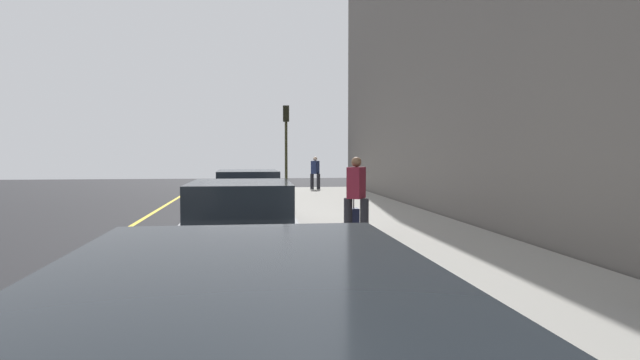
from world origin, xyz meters
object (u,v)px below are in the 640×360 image
Objects in this scene: pedestrian_navy_coat at (315,172)px; parked_car_silver at (241,227)px; parked_car_navy at (248,198)px; rolling_suitcase at (354,220)px; pedestrian_burgundy_coat at (356,193)px; traffic_light_pole at (286,134)px.

parked_car_silver is at bearing 169.49° from pedestrian_navy_coat.
pedestrian_navy_coat is (12.58, -3.36, 0.28)m from parked_car_navy.
pedestrian_navy_coat is 15.16m from rolling_suitcase.
pedestrian_burgundy_coat is 1.05× the size of pedestrian_navy_coat.
traffic_light_pole is 11.80m from rolling_suitcase.
pedestrian_burgundy_coat reaches higher than rolling_suitcase.
parked_car_silver reaches higher than rolling_suitcase.
traffic_light_pole is (-3.60, 1.72, 1.80)m from pedestrian_navy_coat.
traffic_light_pole is (14.89, -1.71, 2.07)m from parked_car_silver.
rolling_suitcase is at bearing -135.90° from parked_car_navy.
traffic_light_pole is 4.34× the size of rolling_suitcase.
parked_car_navy is at bearing 165.05° from pedestrian_navy_coat.
parked_car_silver is 3.79m from pedestrian_burgundy_coat.
pedestrian_navy_coat reaches higher than rolling_suitcase.
traffic_light_pole reaches higher than pedestrian_burgundy_coat.
parked_car_navy is 1.13× the size of traffic_light_pole.
parked_car_silver is 2.53× the size of pedestrian_burgundy_coat.
parked_car_navy is (5.91, -0.07, 0.00)m from parked_car_silver.
pedestrian_burgundy_coat is (2.84, -2.50, 0.32)m from parked_car_silver.
traffic_light_pole is at bearing 3.75° from pedestrian_burgundy_coat.
pedestrian_navy_coat is (18.48, -3.43, 0.28)m from parked_car_silver.
pedestrian_burgundy_coat is at bearing -41.33° from parked_car_silver.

